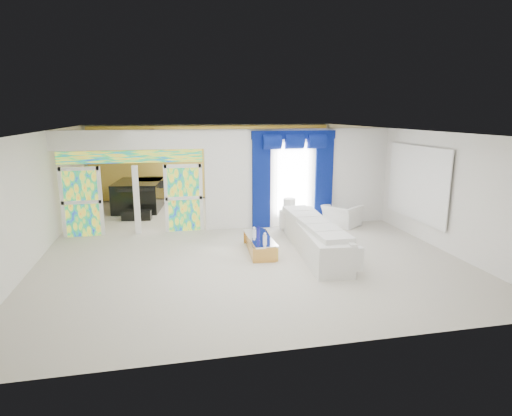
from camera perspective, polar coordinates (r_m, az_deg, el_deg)
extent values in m
plane|color=#B7AF9E|center=(12.17, -2.56, -3.91)|extent=(12.00, 12.00, 0.00)
cube|color=white|center=(13.29, 5.87, 4.09)|extent=(5.70, 0.18, 3.00)
cube|color=white|center=(12.57, -16.54, 8.76)|extent=(4.30, 0.18, 0.55)
cube|color=#994C3F|center=(12.98, -22.34, 0.74)|extent=(0.95, 0.04, 2.00)
cube|color=#994C3F|center=(12.76, -9.67, 1.33)|extent=(0.95, 0.04, 2.00)
cube|color=#994C3F|center=(12.61, -16.40, 6.61)|extent=(4.00, 0.05, 0.35)
cube|color=white|center=(13.13, 4.96, 3.78)|extent=(1.00, 0.02, 2.30)
cube|color=#03164A|center=(12.86, 0.71, 3.41)|extent=(0.55, 0.10, 2.80)
cube|color=#03164A|center=(13.43, 9.09, 3.65)|extent=(0.55, 0.10, 2.80)
cube|color=#03164A|center=(12.96, 5.11, 9.75)|extent=(2.60, 0.12, 0.25)
cube|color=white|center=(12.67, 20.82, 3.13)|extent=(0.04, 2.70, 1.90)
cube|color=#C98930|center=(17.62, -5.77, 6.20)|extent=(9.70, 0.12, 2.90)
cube|color=silver|center=(10.88, 7.84, -4.04)|extent=(1.12, 3.88, 0.73)
cube|color=#C68D3E|center=(10.84, 0.51, -4.96)|extent=(0.69, 1.71, 0.37)
cube|color=silver|center=(13.02, 5.72, -1.99)|extent=(1.15, 0.42, 0.38)
cylinder|color=silver|center=(12.82, 4.48, 0.01)|extent=(0.36, 0.36, 0.58)
imported|color=silver|center=(13.56, 11.42, -0.97)|extent=(1.31, 1.34, 0.66)
cube|color=black|center=(16.08, -15.44, 1.64)|extent=(1.83, 2.25, 1.04)
cube|color=black|center=(14.60, -15.70, -0.92)|extent=(0.99, 0.49, 0.32)
cube|color=#A47652|center=(15.41, -21.11, 0.27)|extent=(0.54, 0.50, 0.77)
sphere|color=gold|center=(14.94, -13.71, 9.18)|extent=(0.60, 0.60, 0.60)
cylinder|color=navy|center=(10.81, 0.32, -3.29)|extent=(0.08, 0.08, 0.25)
cylinder|color=white|center=(11.07, -0.26, -3.23)|extent=(0.11, 0.11, 0.13)
cylinder|color=white|center=(10.51, 1.20, -4.05)|extent=(0.10, 0.10, 0.15)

